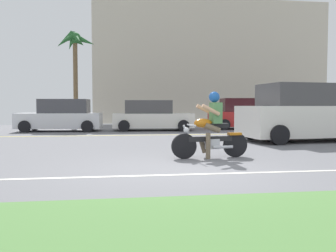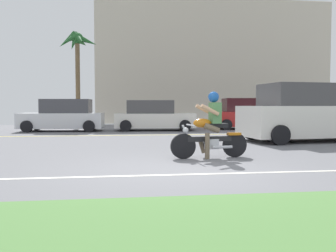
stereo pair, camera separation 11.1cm
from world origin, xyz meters
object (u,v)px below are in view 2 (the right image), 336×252
at_px(motorcyclist, 210,130).
at_px(parked_car_1, 63,116).
at_px(parked_car_2, 154,116).
at_px(suv_nearby, 309,113).
at_px(palm_tree_0, 77,48).
at_px(parked_car_3, 250,115).

distance_m(motorcyclist, parked_car_1, 11.18).
bearing_deg(parked_car_2, suv_nearby, -52.42).
relative_size(parked_car_1, palm_tree_0, 0.74).
bearing_deg(parked_car_1, motorcyclist, -64.42).
height_order(parked_car_1, palm_tree_0, palm_tree_0).
bearing_deg(palm_tree_0, motorcyclist, -71.62).
distance_m(suv_nearby, palm_tree_0, 13.82).
bearing_deg(suv_nearby, parked_car_3, 87.03).
bearing_deg(motorcyclist, palm_tree_0, 108.38).
distance_m(parked_car_2, palm_tree_0, 6.64).
distance_m(parked_car_1, palm_tree_0, 5.18).
bearing_deg(motorcyclist, suv_nearby, 39.29).
xyz_separation_m(suv_nearby, palm_tree_0, (-8.99, 9.84, 3.62)).
bearing_deg(parked_car_3, motorcyclist, -114.84).
relative_size(parked_car_2, palm_tree_0, 0.74).
height_order(motorcyclist, palm_tree_0, palm_tree_0).
xyz_separation_m(parked_car_1, parked_car_2, (4.44, -0.05, -0.02)).
xyz_separation_m(motorcyclist, suv_nearby, (4.50, 3.68, 0.30)).
xyz_separation_m(motorcyclist, parked_car_1, (-4.83, 10.08, 0.06)).
height_order(suv_nearby, parked_car_1, suv_nearby).
bearing_deg(parked_car_2, motorcyclist, -87.80).
xyz_separation_m(motorcyclist, parked_car_2, (-0.39, 10.03, 0.04)).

